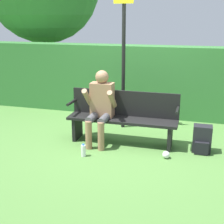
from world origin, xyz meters
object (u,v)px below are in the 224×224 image
at_px(park_bench, 123,116).
at_px(backpack, 202,140).
at_px(signpost, 124,50).
at_px(water_bottle, 83,150).
at_px(person_seated, 101,104).

distance_m(park_bench, backpack, 1.37).
xyz_separation_m(backpack, signpost, (-1.52, 0.82, 1.32)).
bearing_deg(signpost, backpack, -28.23).
distance_m(park_bench, signpost, 1.30).
distance_m(backpack, water_bottle, 1.92).
distance_m(water_bottle, signpost, 2.09).
bearing_deg(signpost, park_bench, -76.33).
bearing_deg(backpack, park_bench, 176.75).
bearing_deg(backpack, water_bottle, -159.20).
xyz_separation_m(person_seated, signpost, (0.18, 0.86, 0.83)).
relative_size(park_bench, water_bottle, 9.11).
bearing_deg(park_bench, water_bottle, -120.87).
bearing_deg(park_bench, backpack, -3.25).
relative_size(person_seated, backpack, 2.81).
distance_m(person_seated, backpack, 1.78).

